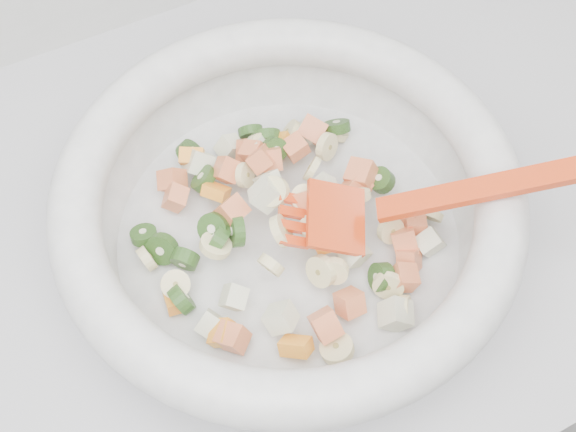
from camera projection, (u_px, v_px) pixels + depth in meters
name	position (u px, v px, depth m)	size (l,w,h in m)	color
counter	(379.00, 317.00, 1.10)	(2.00, 0.60, 0.90)	#A3A4A9
mixing_bowl	(288.00, 209.00, 0.60)	(0.42, 0.39, 0.15)	silver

